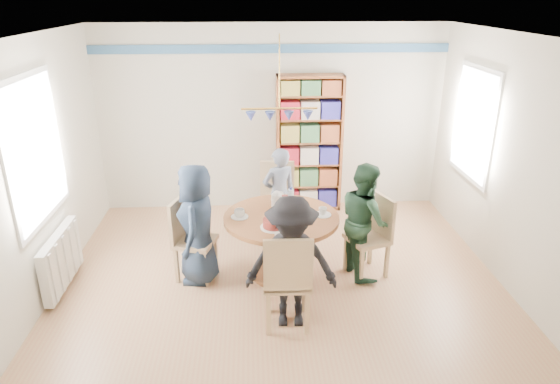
{
  "coord_description": "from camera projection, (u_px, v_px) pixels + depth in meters",
  "views": [
    {
      "loc": [
        -0.3,
        -4.64,
        3.09
      ],
      "look_at": [
        0.0,
        0.4,
        1.05
      ],
      "focal_mm": 32.0,
      "sensor_mm": 36.0,
      "label": 1
    }
  ],
  "objects": [
    {
      "name": "ground",
      "position": [
        282.0,
        294.0,
        5.47
      ],
      "size": [
        5.0,
        5.0,
        0.0
      ],
      "primitive_type": "plane",
      "color": "tan"
    },
    {
      "name": "room_shell",
      "position": [
        255.0,
        128.0,
        5.64
      ],
      "size": [
        5.0,
        5.0,
        5.0
      ],
      "color": "white",
      "rests_on": "ground"
    },
    {
      "name": "radiator",
      "position": [
        61.0,
        259.0,
        5.48
      ],
      "size": [
        0.12,
        1.0,
        0.6
      ],
      "color": "silver",
      "rests_on": "ground"
    },
    {
      "name": "dining_table",
      "position": [
        281.0,
        232.0,
        5.65
      ],
      "size": [
        1.3,
        1.3,
        0.75
      ],
      "color": "brown",
      "rests_on": "ground"
    },
    {
      "name": "chair_left",
      "position": [
        188.0,
        235.0,
        5.64
      ],
      "size": [
        0.52,
        0.52,
        0.95
      ],
      "color": "tan",
      "rests_on": "ground"
    },
    {
      "name": "chair_right",
      "position": [
        374.0,
        232.0,
        5.71
      ],
      "size": [
        0.54,
        0.54,
        0.95
      ],
      "color": "tan",
      "rests_on": "ground"
    },
    {
      "name": "chair_far",
      "position": [
        277.0,
        197.0,
        6.59
      ],
      "size": [
        0.49,
        0.49,
        1.02
      ],
      "color": "tan",
      "rests_on": "ground"
    },
    {
      "name": "chair_near",
      "position": [
        287.0,
        278.0,
        4.72
      ],
      "size": [
        0.47,
        0.47,
        1.03
      ],
      "color": "tan",
      "rests_on": "ground"
    },
    {
      "name": "person_left",
      "position": [
        197.0,
        224.0,
        5.51
      ],
      "size": [
        0.49,
        0.71,
        1.38
      ],
      "primitive_type": "imported",
      "rotation": [
        0.0,
        0.0,
        -1.65
      ],
      "color": "#182436",
      "rests_on": "ground"
    },
    {
      "name": "person_right",
      "position": [
        364.0,
        220.0,
        5.65
      ],
      "size": [
        0.62,
        0.74,
        1.35
      ],
      "primitive_type": "imported",
      "rotation": [
        0.0,
        0.0,
        1.76
      ],
      "color": "#1A3523",
      "rests_on": "ground"
    },
    {
      "name": "person_far",
      "position": [
        279.0,
        194.0,
        6.5
      ],
      "size": [
        0.54,
        0.45,
        1.26
      ],
      "primitive_type": "imported",
      "rotation": [
        0.0,
        0.0,
        3.51
      ],
      "color": "gray",
      "rests_on": "ground"
    },
    {
      "name": "person_near",
      "position": [
        291.0,
        263.0,
        4.76
      ],
      "size": [
        0.91,
        0.56,
        1.36
      ],
      "primitive_type": "imported",
      "rotation": [
        0.0,
        0.0,
        -0.06
      ],
      "color": "black",
      "rests_on": "ground"
    },
    {
      "name": "bookshelf",
      "position": [
        309.0,
        145.0,
        7.29
      ],
      "size": [
        0.96,
        0.29,
        2.01
      ],
      "color": "brown",
      "rests_on": "ground"
    },
    {
      "name": "tableware",
      "position": [
        279.0,
        210.0,
        5.58
      ],
      "size": [
        1.13,
        1.13,
        0.3
      ],
      "color": "white",
      "rests_on": "dining_table"
    }
  ]
}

